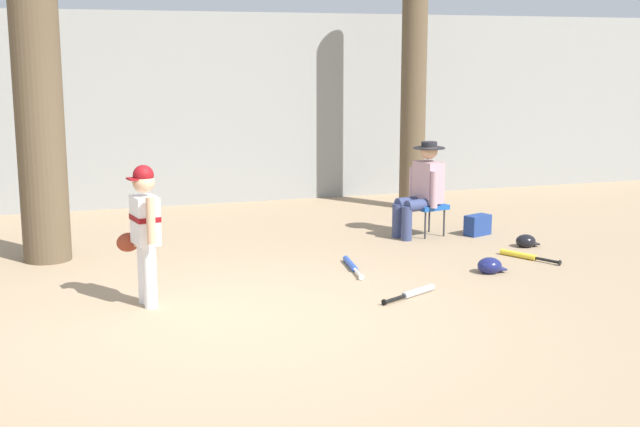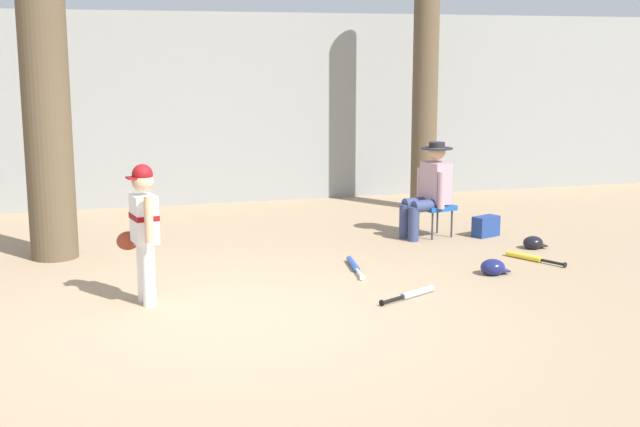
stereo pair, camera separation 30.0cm
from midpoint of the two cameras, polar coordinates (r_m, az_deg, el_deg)
The scene contains 13 objects.
ground_plane at distance 7.42m, azimuth -6.54°, elevation -7.24°, with size 60.00×60.00×0.00m, color #9E8466.
concrete_back_wall at distance 13.07m, azimuth -12.08°, elevation 6.87°, with size 18.00×0.36×2.90m, color gray.
tree_near_player at distance 9.77m, azimuth -19.62°, elevation 11.57°, with size 0.88×0.88×5.98m.
tree_behind_spectator at distance 12.57m, azimuth 5.66°, elevation 8.62°, with size 0.54×0.54×4.18m.
young_ballplayer at distance 7.85m, azimuth -12.90°, elevation -0.84°, with size 0.39×0.57×1.31m.
folding_stool at distance 10.77m, azimuth 6.50°, elevation 0.41°, with size 0.48×0.48×0.41m.
seated_spectator at distance 10.66m, azimuth 6.11°, elevation 1.82°, with size 0.68×0.54×1.20m.
handbag_beside_stool at distance 10.93m, azimuth 9.83°, elevation -0.78°, with size 0.34×0.18×0.26m, color navy.
bat_aluminum_silver at distance 8.14m, azimuth 5.36°, elevation -5.35°, with size 0.68×0.39×0.07m.
bat_blue_youth at distance 9.14m, azimuth 1.19°, elevation -3.51°, with size 0.18×0.82×0.07m.
bat_yellow_trainer at distance 9.80m, azimuth 12.69°, elevation -2.79°, with size 0.39×0.71×0.07m.
batting_helmet_black at distance 10.38m, azimuth 12.95°, elevation -1.84°, with size 0.28×0.22×0.16m.
batting_helmet_navy at distance 9.08m, azimuth 10.48°, elevation -3.50°, with size 0.31×0.24×0.18m.
Camera 1 is at (-1.52, -6.88, 2.28)m, focal length 47.35 mm.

